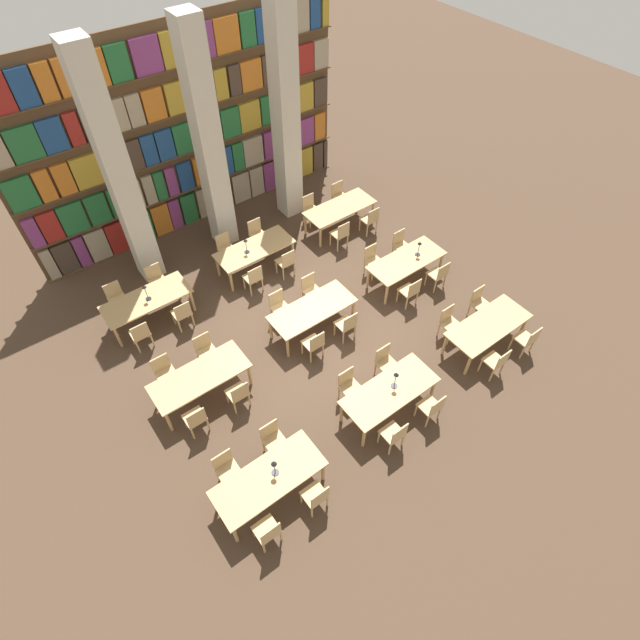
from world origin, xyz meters
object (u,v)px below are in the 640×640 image
(chair_19, at_px, (311,289))
(desk_lamp_3, at_px, (145,290))
(reading_table_3, at_px, (200,378))
(chair_17, at_px, (279,306))
(chair_6, at_px, (432,407))
(chair_8, at_px, (496,361))
(chair_23, at_px, (401,245))
(chair_15, at_px, (206,350))
(chair_25, at_px, (117,298))
(chair_32, at_px, (341,234))
(reading_table_0, at_px, (269,479))
(chair_21, at_px, (373,260))
(chair_22, at_px, (439,274))
(chair_3, at_px, (273,438))
(chair_30, at_px, (286,262))
(chair_13, at_px, (165,372))
(desk_lamp_2, at_px, (419,246))
(desk_lamp_0, at_px, (274,466))
(chair_24, at_px, (140,334))
(chair_27, at_px, (157,279))
(chair_29, at_px, (226,248))
(reading_table_5, at_px, (406,262))
(reading_table_1, at_px, (390,392))
(chair_28, at_px, (254,278))
(chair_26, at_px, (182,313))
(chair_10, at_px, (527,339))
(chair_31, at_px, (257,234))
(chair_18, at_px, (347,324))
(chair_9, at_px, (449,322))
(chair_16, at_px, (314,344))
(chair_7, at_px, (385,362))
(chair_33, at_px, (310,208))
(chair_34, at_px, (370,219))
(reading_table_4, at_px, (312,310))
(chair_2, at_px, (316,496))
(chair_11, at_px, (479,302))
(chair_1, at_px, (227,468))
(chair_20, at_px, (410,291))
(chair_12, at_px, (196,419))
(chair_0, at_px, (268,532))
(pillar_center, at_px, (208,145))

(chair_19, bearing_deg, desk_lamp_3, -28.46)
(reading_table_3, relative_size, chair_17, 2.38)
(chair_6, distance_m, chair_8, 2.00)
(chair_23, bearing_deg, chair_15, 0.38)
(chair_25, height_order, chair_32, same)
(reading_table_0, bearing_deg, chair_21, 32.44)
(chair_22, bearing_deg, chair_3, -167.31)
(chair_30, bearing_deg, chair_13, -161.85)
(chair_3, height_order, chair_23, same)
(chair_3, xyz_separation_m, desk_lamp_2, (5.91, 2.06, 0.54))
(desk_lamp_0, xyz_separation_m, chair_24, (-0.62, 4.84, -0.53))
(desk_lamp_3, bearing_deg, chair_27, 57.04)
(chair_21, bearing_deg, chair_25, -24.49)
(chair_29, bearing_deg, reading_table_5, 134.52)
(reading_table_1, xyz_separation_m, chair_6, (0.55, -0.73, -0.17))
(chair_28, distance_m, chair_29, 1.46)
(chair_3, distance_m, chair_21, 5.76)
(chair_27, bearing_deg, chair_26, 90.00)
(desk_lamp_2, distance_m, desk_lamp_3, 6.92)
(chair_10, bearing_deg, chair_31, 113.27)
(reading_table_5, bearing_deg, reading_table_1, -138.02)
(chair_18, height_order, chair_25, same)
(chair_9, height_order, chair_16, same)
(reading_table_5, xyz_separation_m, chair_29, (-3.44, 3.50, -0.17))
(chair_7, relative_size, chair_33, 1.00)
(chair_23, bearing_deg, chair_22, 90.00)
(chair_29, height_order, chair_31, same)
(reading_table_5, distance_m, chair_34, 2.17)
(reading_table_4, bearing_deg, chair_2, -125.18)
(reading_table_4, relative_size, chair_17, 2.38)
(chair_11, xyz_separation_m, chair_32, (-1.12, 4.13, 0.00))
(desk_lamp_2, bearing_deg, chair_32, 113.00)
(chair_13, bearing_deg, chair_23, -179.67)
(reading_table_1, distance_m, chair_13, 4.92)
(chair_15, bearing_deg, chair_28, -147.29)
(desk_lamp_0, relative_size, chair_33, 0.48)
(chair_7, bearing_deg, reading_table_4, -76.79)
(chair_1, bearing_deg, chair_23, -158.35)
(desk_lamp_3, bearing_deg, chair_30, -10.50)
(reading_table_1, relative_size, chair_32, 2.38)
(reading_table_0, xyz_separation_m, chair_20, (5.58, 2.09, -0.17))
(chair_2, xyz_separation_m, reading_table_3, (-0.51, 3.50, 0.17))
(chair_1, distance_m, chair_7, 4.10)
(chair_12, relative_size, chair_31, 1.00)
(chair_32, bearing_deg, reading_table_1, -117.41)
(reading_table_0, relative_size, chair_0, 2.38)
(pillar_center, bearing_deg, chair_23, -46.23)
(chair_1, height_order, reading_table_5, chair_1)
(chair_30, height_order, chair_31, same)
(chair_11, bearing_deg, desk_lamp_3, -35.82)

